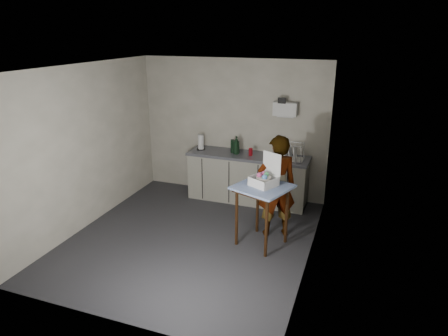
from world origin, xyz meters
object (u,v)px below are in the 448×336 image
(side_table, at_px, (262,194))
(standing_man, at_px, (277,187))
(soda_can, at_px, (251,152))
(dish_rack, at_px, (291,156))
(kitchen_counter, at_px, (248,179))
(bakery_box, at_px, (265,178))
(soap_bottle, at_px, (236,145))
(dark_bottle, at_px, (233,146))
(paper_towel, at_px, (201,142))

(side_table, relative_size, standing_man, 0.58)
(soda_can, bearing_deg, dish_rack, -1.15)
(side_table, height_order, standing_man, standing_man)
(kitchen_counter, xyz_separation_m, bakery_box, (0.67, -1.44, 0.61))
(soap_bottle, xyz_separation_m, soda_can, (0.27, -0.00, -0.10))
(soda_can, xyz_separation_m, dark_bottle, (-0.36, 0.05, 0.06))
(soap_bottle, relative_size, paper_towel, 1.16)
(soap_bottle, relative_size, soda_can, 2.47)
(standing_man, xyz_separation_m, dish_rack, (-0.00, 1.07, 0.17))
(standing_man, xyz_separation_m, soap_bottle, (-1.01, 1.09, 0.27))
(standing_man, height_order, dark_bottle, standing_man)
(standing_man, height_order, soda_can, standing_man)
(side_table, xyz_separation_m, soap_bottle, (-0.88, 1.44, 0.26))
(dark_bottle, bearing_deg, bakery_box, -55.98)
(dish_rack, bearing_deg, soda_can, 178.85)
(side_table, relative_size, soda_can, 6.90)
(dark_bottle, height_order, dish_rack, dish_rack)
(paper_towel, distance_m, bakery_box, 2.17)
(soap_bottle, xyz_separation_m, bakery_box, (0.89, -1.40, -0.04))
(standing_man, relative_size, soda_can, 11.97)
(side_table, distance_m, soda_can, 1.57)
(soap_bottle, distance_m, bakery_box, 1.66)
(kitchen_counter, distance_m, side_table, 1.67)
(soda_can, bearing_deg, dark_bottle, 171.72)
(side_table, bearing_deg, soda_can, 133.08)
(dark_bottle, height_order, bakery_box, bakery_box)
(soap_bottle, height_order, soda_can, soap_bottle)
(side_table, height_order, bakery_box, bakery_box)
(kitchen_counter, distance_m, soap_bottle, 0.69)
(kitchen_counter, bearing_deg, paper_towel, 179.55)
(soda_can, distance_m, paper_towel, 1.00)
(kitchen_counter, xyz_separation_m, paper_towel, (-0.94, 0.01, 0.62))
(kitchen_counter, relative_size, bakery_box, 4.82)
(side_table, xyz_separation_m, paper_towel, (-1.60, 1.49, 0.23))
(bakery_box, bearing_deg, kitchen_counter, 141.99)
(soda_can, xyz_separation_m, bakery_box, (0.62, -1.40, 0.06))
(kitchen_counter, xyz_separation_m, dish_rack, (0.79, -0.05, 0.55))
(kitchen_counter, distance_m, dark_bottle, 0.68)
(soda_can, bearing_deg, bakery_box, -66.23)
(standing_man, relative_size, dark_bottle, 6.52)
(standing_man, xyz_separation_m, paper_towel, (-1.73, 1.13, 0.23))
(kitchen_counter, distance_m, paper_towel, 1.13)
(side_table, bearing_deg, dish_rack, 105.14)
(standing_man, bearing_deg, bakery_box, 44.21)
(soap_bottle, distance_m, dark_bottle, 0.11)
(standing_man, relative_size, bakery_box, 3.49)
(standing_man, distance_m, soda_can, 1.32)
(side_table, height_order, soda_can, soda_can)
(side_table, bearing_deg, standing_man, 90.08)
(kitchen_counter, xyz_separation_m, dark_bottle, (-0.31, 0.01, 0.61))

